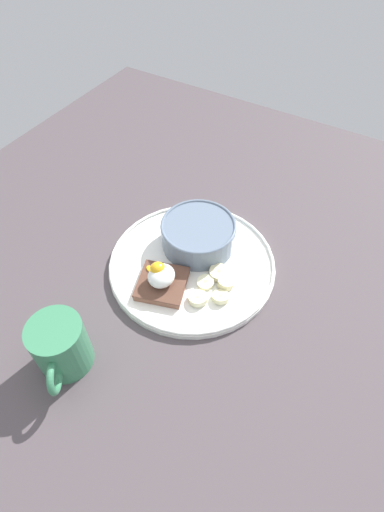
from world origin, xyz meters
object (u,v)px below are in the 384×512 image
object	(u,v)px
poached_egg	(161,274)
coffee_mug	(60,346)
toast_slice	(162,284)
banana_slice_back	(198,298)
banana_slice_front	(206,282)
banana_slice_inner	(219,273)
banana_slice_left	(226,283)
banana_slice_right	(220,297)
oatmeal_bowl	(198,234)

from	to	relation	value
poached_egg	coffee_mug	bearing A→B (deg)	165.09
toast_slice	banana_slice_back	size ratio (longest dim) A/B	2.16
banana_slice_front	banana_slice_inner	bearing A→B (deg)	-19.74
banana_slice_left	banana_slice_right	world-z (taller)	banana_slice_left
toast_slice	banana_slice_back	world-z (taller)	toast_slice
banana_slice_back	banana_slice_front	bearing A→B (deg)	8.51
oatmeal_bowl	banana_slice_front	bearing A→B (deg)	-142.15
banana_slice_front	toast_slice	bearing A→B (deg)	124.48
banana_slice_left	banana_slice_back	xyz separation A→B (cm)	(-5.28, 2.64, -0.11)
banana_slice_left	banana_slice_right	bearing A→B (deg)	-169.28
poached_egg	coffee_mug	xyz separation A→B (cm)	(-19.13, 5.09, 0.54)
banana_slice_front	coffee_mug	distance (cm)	26.37
banana_slice_back	coffee_mug	world-z (taller)	coffee_mug
banana_slice_left	coffee_mug	bearing A→B (deg)	149.28
poached_egg	banana_slice_right	size ratio (longest dim) A/B	1.54
poached_egg	banana_slice_left	size ratio (longest dim) A/B	1.81
poached_egg	coffee_mug	size ratio (longest dim) A/B	0.61
toast_slice	banana_slice_inner	xyz separation A→B (cm)	(7.36, -7.43, -0.18)
oatmeal_bowl	banana_slice_back	xyz separation A→B (cm)	(-11.43, -6.56, -2.08)
poached_egg	banana_slice_inner	bearing A→B (deg)	-46.38
banana_slice_back	banana_slice_right	bearing A→B (deg)	-54.95
banana_slice_right	banana_slice_back	bearing A→B (deg)	125.05
poached_egg	banana_slice_front	size ratio (longest dim) A/B	1.99
banana_slice_left	banana_slice_inner	size ratio (longest dim) A/B	0.88
poached_egg	banana_slice_front	xyz separation A→B (cm)	(4.29, -6.57, -2.79)
oatmeal_bowl	coffee_mug	distance (cm)	31.68
poached_egg	banana_slice_right	world-z (taller)	poached_egg
banana_slice_right	banana_slice_inner	bearing A→B (deg)	31.20
banana_slice_right	coffee_mug	distance (cm)	27.05
poached_egg	banana_slice_front	bearing A→B (deg)	-56.88
toast_slice	poached_egg	distance (cm)	2.46
oatmeal_bowl	banana_slice_right	world-z (taller)	oatmeal_bowl
banana_slice_back	coffee_mug	bearing A→B (deg)	148.22
poached_egg	oatmeal_bowl	bearing A→B (deg)	-2.67
banana_slice_back	banana_slice_inner	xyz separation A→B (cm)	(6.69, -0.52, 0.05)
banana_slice_front	coffee_mug	xyz separation A→B (cm)	(-23.41, 11.66, 3.33)
toast_slice	banana_slice_left	xyz separation A→B (cm)	(5.95, -9.54, -0.13)
oatmeal_bowl	banana_slice_back	world-z (taller)	oatmeal_bowl
oatmeal_bowl	banana_slice_inner	distance (cm)	8.76
banana_slice_left	banana_slice_back	size ratio (longest dim) A/B	0.75
oatmeal_bowl	banana_slice_front	xyz separation A→B (cm)	(-7.73, -6.01, -2.19)
banana_slice_back	banana_slice_inner	size ratio (longest dim) A/B	1.17
banana_slice_inner	banana_slice_right	bearing A→B (deg)	-148.80
coffee_mug	banana_slice_right	bearing A→B (deg)	-35.07
banana_slice_front	banana_slice_back	bearing A→B (deg)	-171.49
banana_slice_back	coffee_mug	xyz separation A→B (cm)	(-19.72, 12.22, 3.23)
banana_slice_inner	coffee_mug	size ratio (longest dim) A/B	0.39
banana_slice_left	oatmeal_bowl	bearing A→B (deg)	56.24
banana_slice_front	banana_slice_back	world-z (taller)	banana_slice_back
oatmeal_bowl	toast_slice	xyz separation A→B (cm)	(-12.10, 0.34, -1.84)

